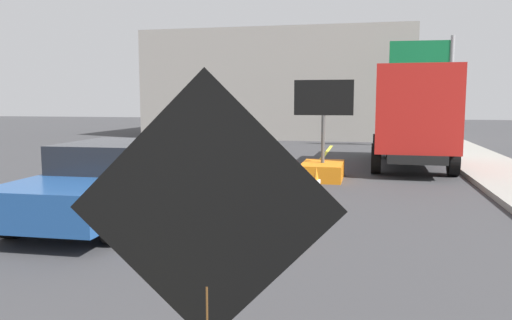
{
  "coord_description": "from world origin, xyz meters",
  "views": [
    {
      "loc": [
        1.57,
        -0.07,
        2.15
      ],
      "look_at": [
        0.27,
        5.86,
        1.42
      ],
      "focal_mm": 35.13,
      "sensor_mm": 36.0,
      "label": 1
    }
  ],
  "objects_px": {
    "roadwork_sign": "(207,216)",
    "arrow_board_trailer": "(323,162)",
    "box_truck": "(412,114)",
    "highway_guide_sign": "(433,72)",
    "traffic_cone_near_sign": "(218,305)",
    "traffic_cone_mid_lane": "(282,221)",
    "pickup_car": "(111,180)",
    "traffic_cone_far_lane": "(316,184)"
  },
  "relations": [
    {
      "from": "roadwork_sign",
      "to": "traffic_cone_near_sign",
      "type": "xyz_separation_m",
      "value": [
        -0.33,
        1.29,
        -1.11
      ]
    },
    {
      "from": "arrow_board_trailer",
      "to": "traffic_cone_mid_lane",
      "type": "height_order",
      "value": "arrow_board_trailer"
    },
    {
      "from": "pickup_car",
      "to": "roadwork_sign",
      "type": "bearing_deg",
      "value": -56.79
    },
    {
      "from": "highway_guide_sign",
      "to": "traffic_cone_far_lane",
      "type": "distance_m",
      "value": 14.08
    },
    {
      "from": "roadwork_sign",
      "to": "arrow_board_trailer",
      "type": "height_order",
      "value": "arrow_board_trailer"
    },
    {
      "from": "arrow_board_trailer",
      "to": "traffic_cone_far_lane",
      "type": "distance_m",
      "value": 3.07
    },
    {
      "from": "box_truck",
      "to": "arrow_board_trailer",
      "type": "bearing_deg",
      "value": -128.95
    },
    {
      "from": "pickup_car",
      "to": "traffic_cone_mid_lane",
      "type": "height_order",
      "value": "pickup_car"
    },
    {
      "from": "highway_guide_sign",
      "to": "roadwork_sign",
      "type": "bearing_deg",
      "value": -100.18
    },
    {
      "from": "traffic_cone_mid_lane",
      "to": "traffic_cone_far_lane",
      "type": "relative_size",
      "value": 1.02
    },
    {
      "from": "roadwork_sign",
      "to": "pickup_car",
      "type": "distance_m",
      "value": 6.72
    },
    {
      "from": "traffic_cone_near_sign",
      "to": "traffic_cone_mid_lane",
      "type": "bearing_deg",
      "value": 89.09
    },
    {
      "from": "highway_guide_sign",
      "to": "traffic_cone_near_sign",
      "type": "xyz_separation_m",
      "value": [
        -4.11,
        -19.77,
        -3.06
      ]
    },
    {
      "from": "pickup_car",
      "to": "highway_guide_sign",
      "type": "distance_m",
      "value": 17.38
    },
    {
      "from": "pickup_car",
      "to": "box_truck",
      "type": "bearing_deg",
      "value": 54.93
    },
    {
      "from": "arrow_board_trailer",
      "to": "roadwork_sign",
      "type": "bearing_deg",
      "value": -88.81
    },
    {
      "from": "traffic_cone_near_sign",
      "to": "traffic_cone_far_lane",
      "type": "bearing_deg",
      "value": 88.12
    },
    {
      "from": "box_truck",
      "to": "pickup_car",
      "type": "xyz_separation_m",
      "value": [
        -6.0,
        -8.54,
        -1.02
      ]
    },
    {
      "from": "box_truck",
      "to": "traffic_cone_far_lane",
      "type": "distance_m",
      "value": 6.84
    },
    {
      "from": "arrow_board_trailer",
      "to": "highway_guide_sign",
      "type": "distance_m",
      "value": 11.27
    },
    {
      "from": "pickup_car",
      "to": "traffic_cone_near_sign",
      "type": "relative_size",
      "value": 6.5
    },
    {
      "from": "roadwork_sign",
      "to": "pickup_car",
      "type": "bearing_deg",
      "value": 123.21
    },
    {
      "from": "arrow_board_trailer",
      "to": "box_truck",
      "type": "distance_m",
      "value": 4.27
    },
    {
      "from": "highway_guide_sign",
      "to": "traffic_cone_mid_lane",
      "type": "xyz_separation_m",
      "value": [
        -4.06,
        -16.65,
        -3.05
      ]
    },
    {
      "from": "roadwork_sign",
      "to": "box_truck",
      "type": "bearing_deg",
      "value": 80.59
    },
    {
      "from": "arrow_board_trailer",
      "to": "highway_guide_sign",
      "type": "relative_size",
      "value": 0.54
    },
    {
      "from": "highway_guide_sign",
      "to": "traffic_cone_far_lane",
      "type": "xyz_separation_m",
      "value": [
        -3.89,
        -13.18,
        -3.06
      ]
    },
    {
      "from": "highway_guide_sign",
      "to": "traffic_cone_mid_lane",
      "type": "relative_size",
      "value": 6.6
    },
    {
      "from": "arrow_board_trailer",
      "to": "highway_guide_sign",
      "type": "xyz_separation_m",
      "value": [
        4.01,
        10.11,
        2.94
      ]
    },
    {
      "from": "arrow_board_trailer",
      "to": "traffic_cone_near_sign",
      "type": "relative_size",
      "value": 3.64
    },
    {
      "from": "highway_guide_sign",
      "to": "traffic_cone_far_lane",
      "type": "relative_size",
      "value": 6.71
    },
    {
      "from": "roadwork_sign",
      "to": "arrow_board_trailer",
      "type": "xyz_separation_m",
      "value": [
        -0.23,
        10.94,
        -0.99
      ]
    },
    {
      "from": "box_truck",
      "to": "traffic_cone_mid_lane",
      "type": "xyz_separation_m",
      "value": [
        -2.62,
        -9.71,
        -1.35
      ]
    },
    {
      "from": "roadwork_sign",
      "to": "box_truck",
      "type": "relative_size",
      "value": 0.35
    },
    {
      "from": "highway_guide_sign",
      "to": "traffic_cone_near_sign",
      "type": "height_order",
      "value": "highway_guide_sign"
    },
    {
      "from": "arrow_board_trailer",
      "to": "traffic_cone_far_lane",
      "type": "relative_size",
      "value": 3.62
    },
    {
      "from": "highway_guide_sign",
      "to": "box_truck",
      "type": "bearing_deg",
      "value": -101.73
    },
    {
      "from": "arrow_board_trailer",
      "to": "traffic_cone_near_sign",
      "type": "height_order",
      "value": "arrow_board_trailer"
    },
    {
      "from": "roadwork_sign",
      "to": "pickup_car",
      "type": "xyz_separation_m",
      "value": [
        -3.66,
        5.58,
        -0.77
      ]
    },
    {
      "from": "traffic_cone_far_lane",
      "to": "highway_guide_sign",
      "type": "bearing_deg",
      "value": 73.55
    },
    {
      "from": "arrow_board_trailer",
      "to": "traffic_cone_far_lane",
      "type": "height_order",
      "value": "arrow_board_trailer"
    },
    {
      "from": "pickup_car",
      "to": "traffic_cone_far_lane",
      "type": "bearing_deg",
      "value": 32.9
    }
  ]
}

